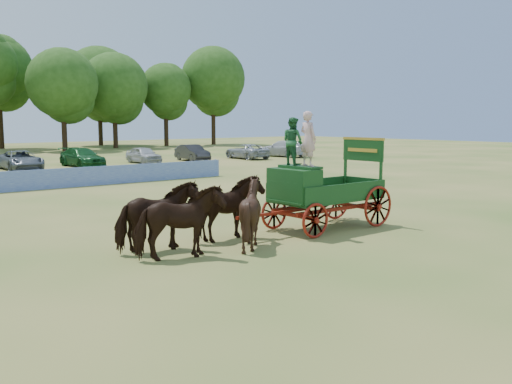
# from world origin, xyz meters

# --- Properties ---
(ground) EXTENTS (160.00, 160.00, 0.00)m
(ground) POSITION_xyz_m (0.00, 0.00, 0.00)
(ground) COLOR #AB8D4D
(ground) RESTS_ON ground
(horse_lead_left) EXTENTS (2.47, 1.56, 1.94)m
(horse_lead_left) POSITION_xyz_m (-1.74, 0.70, 0.97)
(horse_lead_left) COLOR black
(horse_lead_left) RESTS_ON ground
(horse_lead_right) EXTENTS (2.36, 1.21, 1.94)m
(horse_lead_right) POSITION_xyz_m (-1.74, 1.80, 0.97)
(horse_lead_right) COLOR black
(horse_lead_right) RESTS_ON ground
(horse_wheel_left) EXTENTS (1.83, 1.65, 1.94)m
(horse_wheel_left) POSITION_xyz_m (0.66, 0.70, 0.97)
(horse_wheel_left) COLOR black
(horse_wheel_left) RESTS_ON ground
(horse_wheel_right) EXTENTS (2.41, 1.35, 1.94)m
(horse_wheel_right) POSITION_xyz_m (0.66, 1.80, 0.97)
(horse_wheel_right) COLOR black
(horse_wheel_right) RESTS_ON ground
(farm_dray) EXTENTS (6.00, 2.00, 3.87)m
(farm_dray) POSITION_xyz_m (3.61, 1.27, 1.67)
(farm_dray) COLOR #9B230F
(farm_dray) RESTS_ON ground
(sponsor_banner) EXTENTS (26.00, 0.08, 1.05)m
(sponsor_banner) POSITION_xyz_m (-1.00, 18.00, 0.53)
(sponsor_banner) COLOR #1D3BA0
(sponsor_banner) RESTS_ON ground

